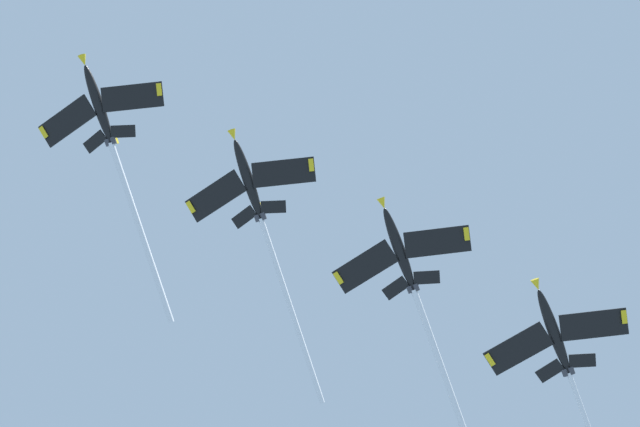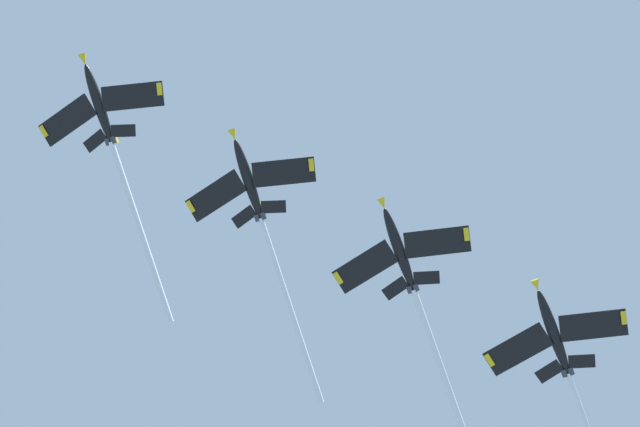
% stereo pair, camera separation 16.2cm
% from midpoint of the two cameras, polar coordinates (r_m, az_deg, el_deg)
% --- Properties ---
extents(jet_lead, '(20.01, 38.00, 17.32)m').
position_cam_midpoint_polar(jet_lead, '(121.24, -14.60, 4.77)').
color(jet_lead, black).
extents(jet_second, '(19.98, 37.63, 18.38)m').
position_cam_midpoint_polar(jet_second, '(115.42, -4.36, -0.07)').
color(jet_second, black).
extents(jet_third, '(19.94, 35.64, 16.59)m').
position_cam_midpoint_polar(jet_third, '(112.17, 6.59, -5.36)').
color(jet_third, black).
extents(jet_fourth, '(19.93, 37.33, 17.93)m').
position_cam_midpoint_polar(jet_fourth, '(116.08, 16.94, -10.17)').
color(jet_fourth, black).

